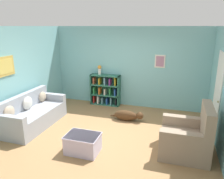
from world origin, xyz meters
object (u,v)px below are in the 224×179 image
at_px(vase, 100,69).
at_px(coffee_table, 83,143).
at_px(dog, 128,115).
at_px(bookshelf, 105,90).
at_px(recliner_chair, 188,138).
at_px(couch, 33,114).

bearing_deg(vase, coffee_table, -76.53).
relative_size(dog, vase, 3.16).
bearing_deg(bookshelf, recliner_chair, -41.81).
bearing_deg(bookshelf, couch, -121.04).
height_order(couch, vase, vase).
height_order(recliner_chair, coffee_table, recliner_chair).
bearing_deg(dog, coffee_table, -105.80).
bearing_deg(vase, recliner_chair, -39.61).
height_order(recliner_chair, vase, vase).
bearing_deg(couch, recliner_chair, -2.85).
bearing_deg(bookshelf, vase, -174.13).
distance_m(coffee_table, vase, 3.20).
xyz_separation_m(recliner_chair, vase, (-2.83, 2.34, 0.85)).
bearing_deg(coffee_table, vase, 103.47).
bearing_deg(vase, bookshelf, 5.87).
xyz_separation_m(couch, bookshelf, (1.30, 2.16, 0.18)).
bearing_deg(couch, dog, 24.46).
height_order(couch, bookshelf, bookshelf).
bearing_deg(recliner_chair, dog, 141.50).
bearing_deg(dog, vase, 139.02).
bearing_deg(dog, bookshelf, 133.75).
bearing_deg(couch, coffee_table, -23.92).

